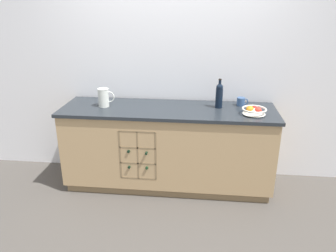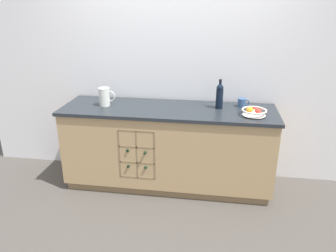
# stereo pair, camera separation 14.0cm
# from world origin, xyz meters

# --- Properties ---
(ground_plane) EXTENTS (14.00, 14.00, 0.00)m
(ground_plane) POSITION_xyz_m (0.00, 0.00, 0.00)
(ground_plane) COLOR #4C4742
(back_wall) EXTENTS (4.64, 0.06, 2.55)m
(back_wall) POSITION_xyz_m (0.00, 0.39, 1.27)
(back_wall) COLOR white
(back_wall) RESTS_ON ground_plane
(kitchen_island) EXTENTS (2.28, 0.69, 0.92)m
(kitchen_island) POSITION_xyz_m (-0.00, -0.00, 0.46)
(kitchen_island) COLOR olive
(kitchen_island) RESTS_ON ground_plane
(fruit_bowl) EXTENTS (0.25, 0.25, 0.09)m
(fruit_bowl) POSITION_xyz_m (0.88, -0.11, 0.96)
(fruit_bowl) COLOR silver
(fruit_bowl) RESTS_ON kitchen_island
(white_pitcher) EXTENTS (0.18, 0.12, 0.20)m
(white_pitcher) POSITION_xyz_m (-0.69, -0.01, 1.02)
(white_pitcher) COLOR silver
(white_pitcher) RESTS_ON kitchen_island
(ceramic_mug) EXTENTS (0.12, 0.09, 0.09)m
(ceramic_mug) POSITION_xyz_m (0.78, 0.18, 0.96)
(ceramic_mug) COLOR #385684
(ceramic_mug) RESTS_ON kitchen_island
(standing_wine_bottle) EXTENTS (0.08, 0.08, 0.31)m
(standing_wine_bottle) POSITION_xyz_m (0.53, 0.08, 1.06)
(standing_wine_bottle) COLOR black
(standing_wine_bottle) RESTS_ON kitchen_island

